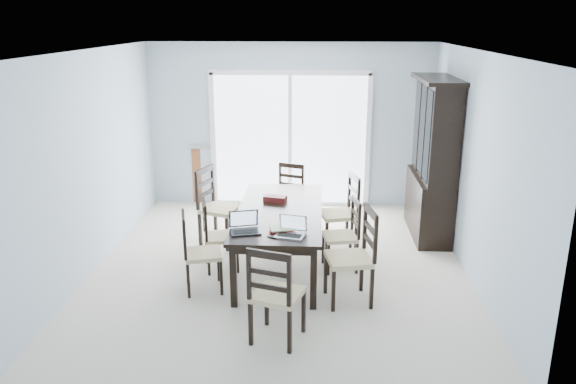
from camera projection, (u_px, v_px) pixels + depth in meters
The scene contains 24 objects.
floor at pixel (280, 267), 6.92m from camera, with size 5.00×5.00×0.00m, color #ECE6CA.
ceiling at pixel (279, 51), 6.15m from camera, with size 5.00×5.00×0.00m, color white.
back_wall at pixel (290, 126), 8.92m from camera, with size 4.50×0.02×2.60m, color #A5B7C5.
wall_left at pixel (90, 163), 6.65m from camera, with size 0.02×5.00×2.60m, color #A5B7C5.
wall_right at pixel (475, 168), 6.42m from camera, with size 0.02×5.00×2.60m, color #A5B7C5.
balcony at pixel (293, 189), 10.27m from camera, with size 4.50×2.00×0.10m, color gray.
railing at pixel (295, 145), 11.05m from camera, with size 4.50×0.06×1.10m, color #99999E.
dining_table at pixel (280, 216), 6.72m from camera, with size 1.00×2.20×0.75m.
china_hutch at pixel (433, 161), 7.69m from camera, with size 0.50×1.38×2.20m.
sliding_door at pixel (290, 140), 8.96m from camera, with size 2.52×0.05×2.18m.
chair_left_near at pixel (194, 244), 6.19m from camera, with size 0.49×0.49×1.05m.
chair_left_mid at pixel (214, 228), 6.73m from camera, with size 0.48×0.47×1.01m.
chair_left_far at pixel (213, 198), 7.52m from camera, with size 0.59×0.58×1.21m.
chair_right_near at pixel (359, 246), 5.93m from camera, with size 0.54×0.53×1.21m.
chair_right_mid at pixel (347, 227), 6.75m from camera, with size 0.46×0.45×1.02m.
chair_right_far at pixel (345, 204), 7.35m from camera, with size 0.54×0.53×1.16m.
chair_end_near at pixel (274, 286), 5.12m from camera, with size 0.54×0.55×1.14m.
chair_end_far at pixel (289, 189), 8.19m from camera, with size 0.51×0.52×1.06m.
laptop_dark at pixel (245, 228), 5.97m from camera, with size 0.36×0.30×0.22m.
laptop_silver at pixel (290, 232), 5.87m from camera, with size 0.34×0.27×0.21m.
book_stack at pixel (281, 229), 6.03m from camera, with size 0.31×0.26×0.04m.
cell_phone at pixel (272, 237), 5.86m from camera, with size 0.10×0.05×0.01m, color black.
game_box at pixel (275, 199), 7.00m from camera, with size 0.28×0.14×0.07m, color #450D11.
hot_tub at pixel (250, 161), 10.04m from camera, with size 2.03×1.84×0.98m.
Camera 1 is at (0.44, -6.32, 2.94)m, focal length 35.00 mm.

